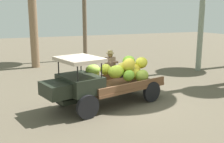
# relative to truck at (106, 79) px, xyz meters

# --- Properties ---
(ground_plane) EXTENTS (60.00, 60.00, 0.00)m
(ground_plane) POSITION_rel_truck_xyz_m (-0.65, -0.07, -0.95)
(ground_plane) COLOR brown
(truck) EXTENTS (4.65, 2.55, 1.83)m
(truck) POSITION_rel_truck_xyz_m (0.00, 0.00, 0.00)
(truck) COLOR black
(truck) RESTS_ON ground
(farmer) EXTENTS (0.54, 0.50, 1.74)m
(farmer) POSITION_rel_truck_xyz_m (-0.83, -1.51, 0.05)
(farmer) COLOR olive
(farmer) RESTS_ON ground
(loose_banana_bunch) EXTENTS (0.57, 0.62, 0.30)m
(loose_banana_bunch) POSITION_rel_truck_xyz_m (0.20, -1.93, -0.80)
(loose_banana_bunch) COLOR yellow
(loose_banana_bunch) RESTS_ON ground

